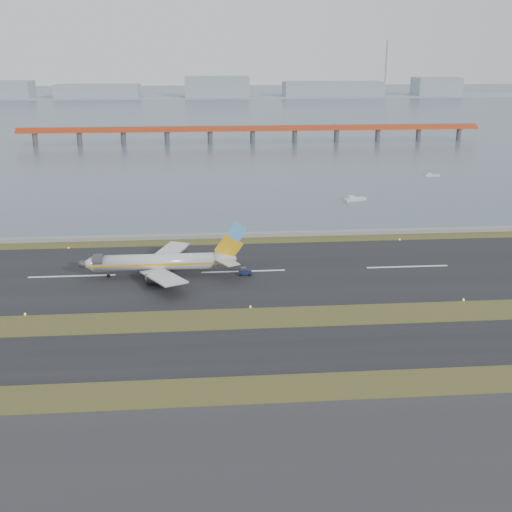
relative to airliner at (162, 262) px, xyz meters
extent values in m
plane|color=#344418|center=(18.89, -28.48, -3.46)|extent=(1000.00, 1000.00, 0.00)
cube|color=black|center=(18.89, -40.48, -3.41)|extent=(1000.00, 18.00, 0.10)
cube|color=black|center=(18.89, 1.52, -3.41)|extent=(1000.00, 45.00, 0.10)
cube|color=gray|center=(18.89, 31.52, -2.96)|extent=(1000.00, 2.50, 1.00)
cube|color=#445261|center=(18.89, 431.52, -3.46)|extent=(1400.00, 800.00, 1.30)
cube|color=#B7431F|center=(38.89, 221.52, 4.04)|extent=(260.00, 5.00, 1.60)
cube|color=#B7431F|center=(38.89, 221.52, 5.54)|extent=(260.00, 0.40, 1.40)
cylinder|color=#4C4C51|center=(-57.11, 221.52, -0.46)|extent=(2.80, 2.80, 7.00)
cylinder|color=#4C4C51|center=(38.89, 221.52, -0.46)|extent=(2.80, 2.80, 7.00)
cylinder|color=#4C4C51|center=(134.89, 221.52, -0.46)|extent=(2.80, 2.80, 7.00)
cube|color=#8A9BA3|center=(18.89, 591.52, -3.46)|extent=(1400.00, 80.00, 1.00)
cube|color=#8A9BA3|center=(-201.11, 591.52, 5.54)|extent=(60.00, 35.00, 18.00)
cube|color=#8A9BA3|center=(-101.11, 591.52, 3.54)|extent=(90.00, 35.00, 14.00)
cube|color=#8A9BA3|center=(28.89, 591.52, 7.54)|extent=(70.00, 35.00, 22.00)
cube|color=#8A9BA3|center=(158.89, 591.52, 4.54)|extent=(110.00, 35.00, 16.00)
cube|color=#8A9BA3|center=(278.89, 591.52, 6.54)|extent=(50.00, 35.00, 20.00)
cylinder|color=#8A9BA3|center=(218.89, 591.52, 26.54)|extent=(1.80, 1.80, 60.00)
cylinder|color=silver|center=(-1.50, 0.00, 0.04)|extent=(28.00, 3.80, 3.80)
cone|color=silver|center=(-17.10, 0.00, 0.04)|extent=(3.20, 3.80, 3.80)
cone|color=silver|center=(14.70, 0.00, 0.34)|extent=(5.00, 3.80, 3.80)
cube|color=gold|center=(-1.50, -1.92, 0.04)|extent=(31.00, 0.06, 0.45)
cube|color=gold|center=(-1.50, 1.92, 0.04)|extent=(31.00, 0.06, 0.45)
cube|color=silver|center=(0.70, -8.50, -0.66)|extent=(11.31, 15.89, 1.66)
cube|color=silver|center=(0.70, 8.50, -0.66)|extent=(11.31, 15.89, 1.66)
cylinder|color=#3A3A3F|center=(-1.00, -6.00, -1.86)|extent=(4.20, 2.10, 2.10)
cylinder|color=#3A3A3F|center=(-1.00, 6.00, -1.86)|extent=(4.20, 2.10, 2.10)
cube|color=gold|center=(15.50, 0.00, 3.24)|extent=(6.80, 0.35, 6.85)
cube|color=#53ABEC|center=(17.40, 0.00, 6.94)|extent=(4.85, 0.37, 4.90)
cube|color=silver|center=(15.00, -3.80, 0.84)|extent=(5.64, 6.80, 0.22)
cube|color=silver|center=(15.00, 3.80, 0.84)|extent=(5.64, 6.80, 0.22)
cylinder|color=black|center=(-12.50, 0.00, -3.01)|extent=(0.80, 0.28, 0.80)
cylinder|color=black|center=(0.00, -2.80, -2.91)|extent=(1.00, 0.38, 1.00)
cylinder|color=black|center=(0.00, 2.80, -2.91)|extent=(1.00, 0.38, 1.00)
cube|color=#151C3C|center=(19.17, -1.03, -2.63)|extent=(3.11, 1.96, 1.11)
cube|color=#3A3A3F|center=(18.80, -0.99, -1.89)|extent=(1.43, 1.51, 0.65)
cylinder|color=black|center=(18.08, -1.66, -3.13)|extent=(0.67, 0.34, 0.65)
cylinder|color=black|center=(18.23, -0.19, -3.13)|extent=(0.67, 0.34, 0.65)
cylinder|color=black|center=(20.10, -1.87, -3.13)|extent=(0.67, 0.34, 0.65)
cylinder|color=black|center=(20.25, -0.40, -3.13)|extent=(0.67, 0.34, 0.65)
cube|color=silver|center=(62.86, 73.20, -3.00)|extent=(8.38, 5.09, 1.03)
cube|color=silver|center=(61.25, 72.61, -2.09)|extent=(2.77, 2.50, 1.03)
cube|color=silver|center=(105.36, 114.45, -3.11)|extent=(6.19, 2.38, 0.78)
cube|color=silver|center=(104.07, 114.55, -2.42)|extent=(1.84, 1.52, 0.78)
camera|label=1|loc=(9.66, -142.16, 46.98)|focal=45.00mm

